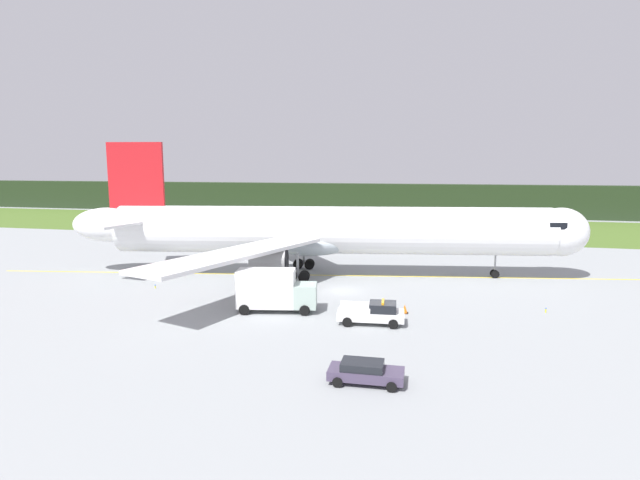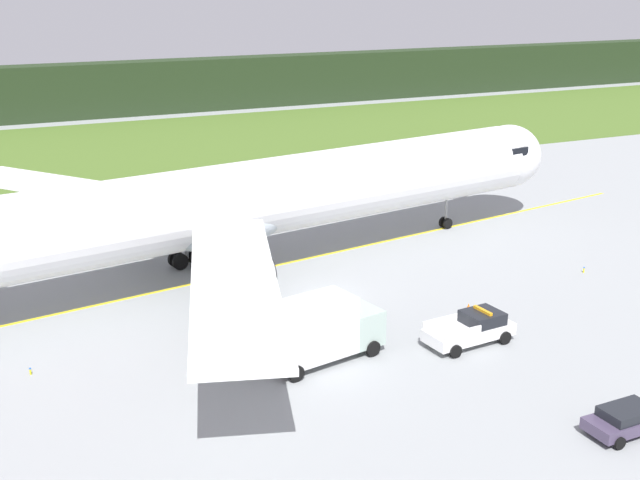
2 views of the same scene
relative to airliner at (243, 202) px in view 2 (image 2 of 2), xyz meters
The scene contains 11 objects.
ground 9.10m from the airliner, 65.00° to the right, with size 320.00×320.00×0.00m, color gray.
grass_verge 48.58m from the airliner, 86.25° to the left, with size 320.00×38.93×0.04m, color #486524.
distant_tree_line 73.84m from the airliner, 87.55° to the left, with size 288.00×4.93×7.90m, color #202F19.
taxiway_centerline_main 5.23m from the airliner, ahead, with size 78.30×0.30×0.01m, color yellow.
airliner is the anchor object (origin of this frame).
ops_pickup_truck 18.90m from the airliner, 65.19° to the right, with size 5.45×2.74×1.94m.
catering_truck 15.58m from the airliner, 94.44° to the right, with size 7.19×3.78×3.85m.
staff_car 29.55m from the airliner, 72.74° to the right, with size 4.44×2.14×1.30m.
apron_cone 17.18m from the airliner, 52.80° to the right, with size 0.61×0.61×0.77m.
taxiway_edge_light_east 24.60m from the airliner, 25.04° to the right, with size 0.12×0.12×0.45m.
taxiway_edge_light_west 19.42m from the airliner, 147.09° to the right, with size 0.12×0.12×0.41m.
Camera 2 is at (-21.69, -45.88, 20.16)m, focal length 46.61 mm.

